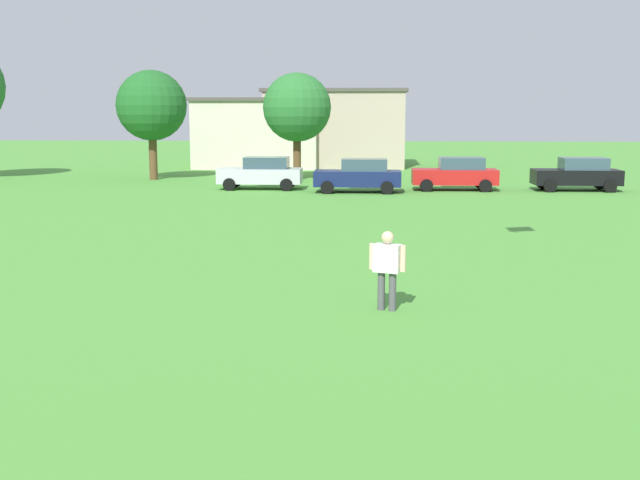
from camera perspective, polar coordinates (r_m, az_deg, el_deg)
ground_plane at (r=31.98m, az=-2.34°, el=1.99°), size 160.00×160.00×0.00m
adult_bystander at (r=16.04m, az=4.82°, el=-1.69°), size 0.73×0.45×1.61m
parked_car_silver_0 at (r=41.64m, az=-4.18°, el=4.81°), size 4.30×2.02×1.68m
parked_car_navy_1 at (r=39.93m, az=2.81°, el=4.64°), size 4.30×2.02×1.68m
parked_car_red_2 at (r=41.55m, az=9.68°, el=4.69°), size 4.30×2.02×1.68m
parked_car_black_3 at (r=42.76m, az=17.90°, el=4.50°), size 4.30×2.02×1.68m
tree_center at (r=48.45m, az=-11.92°, el=9.34°), size 4.11×4.11×6.41m
tree_far_right at (r=47.30m, az=-1.66°, el=9.41°), size 4.01×4.01×6.24m
house_left at (r=59.78m, az=-4.22°, el=7.67°), size 9.08×9.05×4.96m
house_right at (r=59.27m, az=1.12°, el=7.99°), size 10.28×7.40×5.60m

